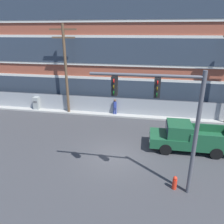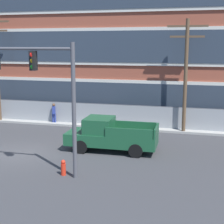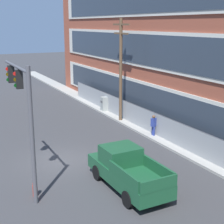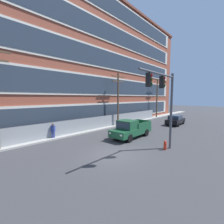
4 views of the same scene
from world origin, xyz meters
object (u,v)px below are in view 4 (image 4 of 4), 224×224
fire_hydrant (165,145)px  utility_pole_midblock (118,97)px  pickup_truck_dark_green (131,129)px  sedan_black (175,120)px  pedestrian_near_cabinet (53,130)px  utility_pole_far_east (157,97)px  traffic_signal_mast (165,96)px

fire_hydrant → utility_pole_midblock: bearing=61.7°
pickup_truck_dark_green → fire_hydrant: (-1.16, -4.39, -0.56)m
sedan_black → utility_pole_midblock: (-7.21, 6.04, 3.70)m
fire_hydrant → pickup_truck_dark_green: bearing=75.2°
sedan_black → pedestrian_near_cabinet: size_ratio=2.73×
utility_pole_far_east → pedestrian_near_cabinet: size_ratio=4.89×
traffic_signal_mast → sedan_black: traffic_signal_mast is taller
utility_pole_far_east → pickup_truck_dark_green: bearing=-162.2°
pickup_truck_dark_green → utility_pole_far_east: bearing=17.8°
sedan_black → utility_pole_far_east: utility_pole_far_east is taller
sedan_black → utility_pole_far_east: size_ratio=0.56×
pedestrian_near_cabinet → fire_hydrant: size_ratio=2.17×
sedan_black → pedestrian_near_cabinet: pedestrian_near_cabinet is taller
pickup_truck_dark_green → utility_pole_far_east: size_ratio=0.66×
utility_pole_far_east → pedestrian_near_cabinet: bearing=179.8°
utility_pole_far_east → traffic_signal_mast: bearing=-152.2°
pedestrian_near_cabinet → fire_hydrant: bearing=-63.8°
sedan_black → pedestrian_near_cabinet: bearing=160.1°
utility_pole_midblock → utility_pole_far_east: utility_pole_far_east is taller
utility_pole_midblock → fire_hydrant: (-5.24, -9.75, -4.12)m
pickup_truck_dark_green → pedestrian_near_cabinet: bearing=137.3°
traffic_signal_mast → utility_pole_far_east: bearing=27.8°
traffic_signal_mast → utility_pole_far_east: (19.10, 10.06, 0.10)m
utility_pole_midblock → utility_pole_far_east: (13.09, 0.17, 0.09)m
sedan_black → utility_pole_far_east: (5.88, 6.20, 3.79)m
pickup_truck_dark_green → fire_hydrant: size_ratio=7.04×
traffic_signal_mast → sedan_black: 14.25m
fire_hydrant → sedan_black: bearing=16.6°
pickup_truck_dark_green → sedan_black: pickup_truck_dark_green is taller
pickup_truck_dark_green → sedan_black: size_ratio=1.19×
traffic_signal_mast → fire_hydrant: 4.19m
traffic_signal_mast → pedestrian_near_cabinet: traffic_signal_mast is taller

